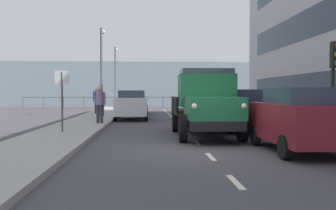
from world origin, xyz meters
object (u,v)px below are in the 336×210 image
object	(u,v)px
truck_vintage_green	(206,104)
pedestrian_in_dark_coat	(97,98)
car_white_oppositeside_0	(132,104)
pedestrian_by_lamp	(101,101)
car_teal_oppositeside_1	(135,102)
car_navy_kerbside_1	(243,109)
traffic_light_near	(334,67)
car_red_kerbside_2	(219,105)
car_maroon_kerbside_near	(299,119)
lamp_post_far	(115,71)
street_sign	(62,90)
pedestrian_couple_a	(100,101)
pedestrian_couple_b	(99,101)
lamp_post_promenade	(102,62)

from	to	relation	value
truck_vintage_green	pedestrian_in_dark_coat	size ratio (longest dim) A/B	3.11
car_white_oppositeside_0	pedestrian_by_lamp	world-z (taller)	pedestrian_by_lamp
pedestrian_in_dark_coat	car_teal_oppositeside_1	bearing A→B (deg)	-142.96
car_navy_kerbside_1	traffic_light_near	world-z (taller)	traffic_light_near
truck_vintage_green	car_red_kerbside_2	size ratio (longest dim) A/B	1.24
traffic_light_near	car_navy_kerbside_1	bearing A→B (deg)	-51.56
car_maroon_kerbside_near	lamp_post_far	distance (m)	29.11
car_red_kerbside_2	street_sign	xyz separation A→B (m)	(7.21, 7.21, 0.79)
pedestrian_couple_a	lamp_post_far	size ratio (longest dim) A/B	0.29
lamp_post_far	pedestrian_in_dark_coat	bearing A→B (deg)	88.58
car_maroon_kerbside_near	street_sign	distance (m)	8.38
traffic_light_near	truck_vintage_green	bearing A→B (deg)	-7.45
pedestrian_couple_a	car_white_oppositeside_0	bearing A→B (deg)	-107.34
street_sign	traffic_light_near	bearing A→B (deg)	171.95
traffic_light_near	car_teal_oppositeside_1	bearing A→B (deg)	-64.30
pedestrian_couple_a	traffic_light_near	distance (m)	10.30
car_teal_oppositeside_1	pedestrian_by_lamp	size ratio (longest dim) A/B	2.73
car_navy_kerbside_1	pedestrian_in_dark_coat	xyz separation A→B (m)	(7.55, -10.40, 0.33)
pedestrian_couple_b	truck_vintage_green	bearing A→B (deg)	124.19
pedestrian_in_dark_coat	lamp_post_promenade	world-z (taller)	lamp_post_promenade
pedestrian_couple_b	street_sign	distance (m)	6.12
lamp_post_far	car_teal_oppositeside_1	bearing A→B (deg)	103.01
pedestrian_in_dark_coat	lamp_post_far	bearing A→B (deg)	-91.42
lamp_post_promenade	lamp_post_far	size ratio (longest dim) A/B	0.98
truck_vintage_green	pedestrian_couple_b	distance (m)	8.29
car_red_kerbside_2	traffic_light_near	size ratio (longest dim) A/B	1.42
lamp_post_promenade	street_sign	world-z (taller)	lamp_post_promenade
car_maroon_kerbside_near	car_red_kerbside_2	size ratio (longest dim) A/B	0.86
pedestrian_by_lamp	pedestrian_in_dark_coat	size ratio (longest dim) A/B	0.87
car_navy_kerbside_1	car_white_oppositeside_0	distance (m)	8.23
pedestrian_couple_a	traffic_light_near	bearing A→B (deg)	148.79
pedestrian_couple_a	lamp_post_promenade	bearing A→B (deg)	-83.85
car_teal_oppositeside_1	pedestrian_by_lamp	bearing A→B (deg)	68.18
truck_vintage_green	traffic_light_near	xyz separation A→B (m)	(-4.37, 0.57, 1.29)
lamp_post_promenade	pedestrian_couple_a	bearing A→B (deg)	96.15
car_navy_kerbside_1	pedestrian_couple_b	distance (m)	7.95
car_red_kerbside_2	pedestrian_in_dark_coat	xyz separation A→B (m)	(7.55, -4.87, 0.33)
pedestrian_in_dark_coat	pedestrian_couple_b	bearing A→B (deg)	98.80
pedestrian_couple_b	lamp_post_far	world-z (taller)	lamp_post_far
car_teal_oppositeside_1	street_sign	bearing A→B (deg)	80.98
traffic_light_near	lamp_post_promenade	distance (m)	16.59
pedestrian_by_lamp	lamp_post_far	world-z (taller)	lamp_post_far
pedestrian_couple_a	pedestrian_couple_b	world-z (taller)	pedestrian_couple_a
truck_vintage_green	street_sign	bearing A→B (deg)	-8.56
car_navy_kerbside_1	car_white_oppositeside_0	size ratio (longest dim) A/B	0.91
car_red_kerbside_2	pedestrian_by_lamp	xyz separation A→B (m)	(6.90, -2.03, 0.17)
car_red_kerbside_2	pedestrian_by_lamp	bearing A→B (deg)	-16.41
car_navy_kerbside_1	pedestrian_in_dark_coat	bearing A→B (deg)	-54.03
car_red_kerbside_2	street_sign	world-z (taller)	street_sign
pedestrian_couple_b	pedestrian_by_lamp	bearing A→B (deg)	-85.02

